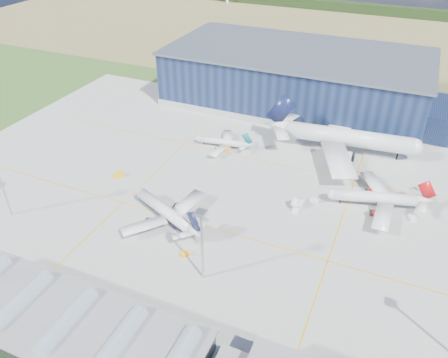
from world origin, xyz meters
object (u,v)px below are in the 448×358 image
gse_cart_a (412,218)px  airstair (298,204)px  airliner_regional (221,139)px  airliner_widebody (349,129)px  gse_tug_a (119,175)px  car_a (164,323)px  airliner_navy (165,206)px  gse_cart_b (314,201)px  hangar (302,81)px  airliner_red (376,192)px  light_mast_center (202,235)px  gse_tug_b (185,254)px  gse_tug_c (228,149)px

gse_cart_a → airstair: airstair is taller
gse_cart_a → airliner_regional: bearing=148.2°
airliner_widebody → gse_tug_a: bearing=-150.3°
airstair → car_a: (-17.18, -59.01, -0.76)m
airliner_navy → gse_cart_b: size_ratio=11.31×
car_a → airliner_navy: bearing=48.1°
hangar → airliner_regional: 59.56m
airliner_red → gse_tug_a: bearing=-3.1°
light_mast_center → airliner_widebody: (22.91, 85.00, -5.16)m
airliner_red → gse_tug_a: size_ratio=9.55×
hangar → gse_tug_a: hangar is taller
light_mast_center → airliner_regional: bearing=109.9°
airliner_widebody → airliner_red: bearing=-70.5°
airliner_widebody → gse_cart_a: airliner_widebody is taller
airliner_navy → gse_tug_b: airliner_navy is taller
airliner_navy → gse_tug_b: bearing=161.0°
airliner_navy → gse_tug_a: (-28.52, 14.80, -4.67)m
gse_tug_b → hangar: bearing=133.5°
airliner_navy → gse_tug_c: size_ratio=11.37×
gse_cart_a → gse_tug_a: bearing=171.5°
gse_tug_a → airliner_widebody: bearing=49.7°
airliner_navy → airstair: 44.03m
airliner_widebody → airliner_regional: size_ratio=2.56×
airliner_red → gse_tug_a: 91.28m
hangar → gse_cart_b: hangar is taller
gse_tug_b → airstair: size_ratio=0.60×
airliner_red → gse_tug_b: airliner_red is taller
gse_tug_b → gse_tug_c: bearing=145.9°
airliner_widebody → gse_tug_b: 85.98m
gse_tug_a → gse_tug_b: gse_tug_a is taller
airliner_red → hangar: bearing=-73.2°
gse_cart_b → gse_tug_c: bearing=74.6°
airliner_navy → hangar: bearing=-74.6°
gse_cart_b → car_a: (-21.54, -64.12, 0.03)m
light_mast_center → gse_tug_c: 72.31m
airliner_widebody → car_a: bearing=-109.2°
gse_cart_a → car_a: size_ratio=0.79×
airliner_red → gse_cart_b: (-18.89, -5.88, -5.10)m
airliner_navy → gse_cart_a: airliner_navy is taller
airliner_red → airliner_regional: bearing=-29.8°
airliner_widebody → gse_tug_a: airliner_widebody is taller
hangar → gse_tug_c: size_ratio=49.43×
light_mast_center → car_a: bearing=-96.5°
hangar → airstair: bearing=-75.1°
light_mast_center → airliner_regional: (-24.81, 68.42, -11.42)m
airliner_widebody → gse_cart_b: airliner_widebody is taller
airliner_navy → gse_tug_b: (13.54, -12.39, -4.86)m
airliner_red → airstair: 26.08m
gse_tug_c → airliner_regional: bearing=151.0°
airliner_navy → airliner_widebody: bearing=-100.5°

